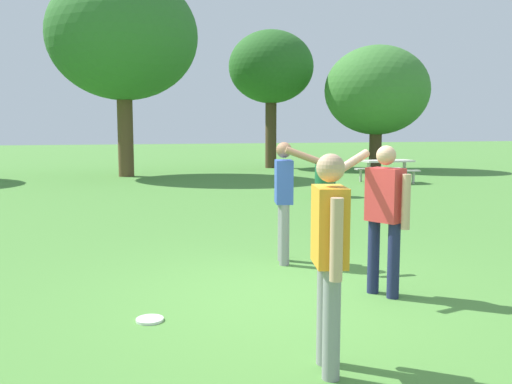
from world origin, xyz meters
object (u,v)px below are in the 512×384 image
Objects in this scene: person_thrower at (329,248)px; tree_broad_center at (123,37)px; picnic_table_far at (387,166)px; tree_slender_mid at (377,91)px; person_catcher at (285,193)px; frisbee at (150,320)px; trash_can_beside_table at (325,178)px; tree_far_right at (271,68)px; person_bystander at (384,209)px.

person_thrower is 0.22× the size of tree_broad_center.
picnic_table_far is 6.65m from tree_slender_mid.
frisbee is (-2.02, -1.75, -0.95)m from person_catcher.
trash_can_beside_table is 10.56m from tree_slender_mid.
person_catcher is (0.88, 3.25, 0.02)m from person_thrower.
person_thrower is 14.92m from picnic_table_far.
trash_can_beside_table is at bearing 61.00° from person_catcher.
frisbee is at bearing -139.18° from person_catcher.
person_thrower reaches higher than frisbee.
tree_slender_mid reaches higher than frisbee.
picnic_table_far is 0.23× the size of tree_broad_center.
trash_can_beside_table is (-3.50, -2.69, -0.08)m from picnic_table_far.
tree_far_right is at bearing 71.36° from person_catcher.
tree_broad_center reaches higher than person_bystander.
person_bystander is 0.26× the size of tree_far_right.
frisbee is (-2.52, -0.04, -0.95)m from person_bystander.
tree_far_right reaches higher than person_catcher.
person_bystander reaches higher than picnic_table_far.
tree_slender_mid is (3.98, -2.61, -1.11)m from tree_far_right.
person_catcher is 11.76m from picnic_table_far.
person_catcher is 17.83m from tree_slender_mid.
trash_can_beside_table is 11.62m from tree_far_right.
person_thrower is 0.26× the size of tree_far_right.
frisbee is 10.13m from trash_can_beside_table.
person_catcher is 0.26× the size of tree_far_right.
tree_far_right reaches higher than person_bystander.
person_bystander is at bearing -73.83° from person_catcher.
picnic_table_far is at bearing 50.25° from frisbee.
person_bystander is 19.02m from tree_slender_mid.
picnic_table_far is at bearing 52.39° from person_catcher.
tree_far_right is (-1.34, 7.98, 4.01)m from picnic_table_far.
tree_broad_center is at bearing -179.58° from tree_slender_mid.
picnic_table_far is (8.05, 12.56, -0.38)m from person_thrower.
person_catcher is 1.78m from person_bystander.
picnic_table_far is 0.32× the size of tree_slender_mid.
person_bystander is at bearing 0.85° from frisbee.
person_catcher reaches higher than picnic_table_far.
person_catcher is at bearing -86.25° from tree_broad_center.
person_thrower is 0.94× the size of picnic_table_far.
frisbee is (-1.15, 1.50, -0.93)m from person_thrower.
tree_broad_center is (-0.96, 14.60, 4.25)m from person_catcher.
person_catcher is at bearing 106.17° from person_bystander.
tree_broad_center reaches higher than person_catcher.
tree_broad_center is 1.21× the size of tree_far_right.
picnic_table_far is at bearing 37.51° from trash_can_beside_table.
person_thrower is 21.03m from tree_slender_mid.
picnic_table_far is (7.17, 9.31, -0.40)m from person_catcher.
person_catcher is 18.60m from tree_far_right.
tree_broad_center is at bearing 93.75° from person_catcher.
tree_broad_center reaches higher than frisbee.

